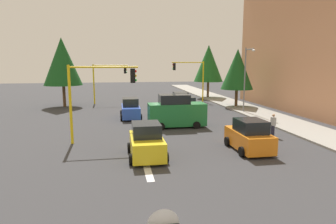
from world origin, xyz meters
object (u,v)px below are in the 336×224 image
(tree_roadside_far, at_px, (208,63))
(delivery_van_green, at_px, (176,112))
(traffic_signal_far_left, at_px, (191,73))
(car_red, at_px, (180,101))
(tree_roadside_mid, at_px, (237,69))
(traffic_signal_far_right, at_px, (108,76))
(traffic_signal_near_right, at_px, (99,88))
(car_white, at_px, (186,107))
(car_yellow, at_px, (147,142))
(street_lamp_curbside, at_px, (247,73))
(tree_opposite_side, at_px, (62,62))
(pedestrian_crossing, at_px, (273,124))
(car_blue, at_px, (131,109))
(car_orange, at_px, (249,136))

(tree_roadside_far, xyz_separation_m, delivery_van_green, (20.00, -9.05, -4.08))
(traffic_signal_far_left, distance_m, car_red, 7.28)
(tree_roadside_mid, relative_size, tree_roadside_far, 0.87)
(traffic_signal_far_left, bearing_deg, delivery_van_green, -18.13)
(traffic_signal_far_right, bearing_deg, traffic_signal_near_right, -0.01)
(tree_roadside_far, height_order, car_red, tree_roadside_far)
(car_white, bearing_deg, car_yellow, -22.52)
(traffic_signal_far_right, relative_size, street_lamp_curbside, 0.75)
(traffic_signal_far_left, height_order, car_yellow, traffic_signal_far_left)
(tree_opposite_side, distance_m, car_yellow, 23.70)
(traffic_signal_far_left, height_order, car_red, traffic_signal_far_left)
(pedestrian_crossing, bearing_deg, street_lamp_curbside, 166.70)
(tree_opposite_side, bearing_deg, traffic_signal_far_right, 110.41)
(street_lamp_curbside, height_order, car_blue, street_lamp_curbside)
(tree_opposite_side, bearing_deg, tree_roadside_mid, 79.22)
(car_white, relative_size, pedestrian_crossing, 2.16)
(tree_roadside_far, height_order, car_orange, tree_roadside_far)
(traffic_signal_near_right, relative_size, tree_roadside_mid, 0.74)
(street_lamp_curbside, xyz_separation_m, tree_roadside_mid, (-4.39, 0.80, 0.30))
(tree_opposite_side, height_order, tree_roadside_far, tree_opposite_side)
(tree_roadside_mid, xyz_separation_m, car_blue, (5.18, -13.20, -3.75))
(car_orange, bearing_deg, street_lamp_curbside, 156.63)
(delivery_van_green, xyz_separation_m, pedestrian_crossing, (4.51, 6.35, -0.37))
(tree_roadside_far, xyz_separation_m, car_white, (14.86, -6.99, -4.46))
(pedestrian_crossing, bearing_deg, car_yellow, -71.39)
(car_orange, bearing_deg, car_white, -175.42)
(tree_roadside_far, height_order, pedestrian_crossing, tree_roadside_far)
(tree_roadside_far, xyz_separation_m, car_orange, (27.53, -5.98, -4.46))
(tree_roadside_mid, bearing_deg, traffic_signal_far_left, -144.32)
(car_orange, bearing_deg, traffic_signal_far_right, -158.75)
(car_red, distance_m, car_white, 4.90)
(street_lamp_curbside, xyz_separation_m, tree_opposite_side, (-8.39, -20.20, 1.22))
(car_red, bearing_deg, traffic_signal_near_right, -31.39)
(tree_roadside_mid, distance_m, tree_opposite_side, 21.40)
(car_white, bearing_deg, delivery_van_green, -21.77)
(traffic_signal_far_left, distance_m, car_orange, 23.83)
(street_lamp_curbside, bearing_deg, car_orange, -23.37)
(traffic_signal_far_right, relative_size, car_white, 1.43)
(traffic_signal_far_right, xyz_separation_m, tree_roadside_far, (-4.00, 15.13, 1.63))
(car_yellow, distance_m, pedestrian_crossing, 10.18)
(traffic_signal_far_right, xyz_separation_m, tree_opposite_side, (2.00, -5.37, 1.84))
(tree_roadside_mid, relative_size, pedestrian_crossing, 4.18)
(car_blue, distance_m, car_red, 8.04)
(tree_opposite_side, bearing_deg, car_orange, 34.00)
(street_lamp_curbside, bearing_deg, tree_roadside_mid, 169.67)
(traffic_signal_near_right, distance_m, traffic_signal_far_right, 20.00)
(traffic_signal_near_right, xyz_separation_m, tree_opposite_side, (-18.00, -5.37, 1.83))
(car_red, bearing_deg, tree_roadside_far, 146.62)
(tree_opposite_side, distance_m, tree_roadside_far, 21.36)
(street_lamp_curbside, bearing_deg, traffic_signal_far_left, -161.34)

